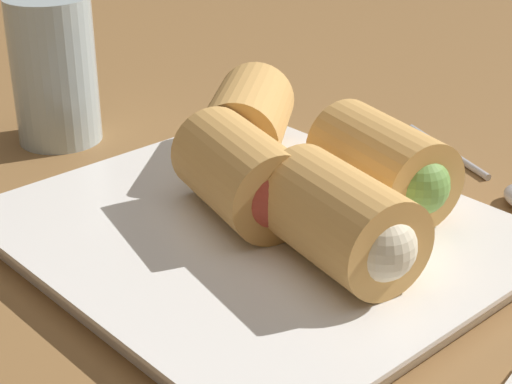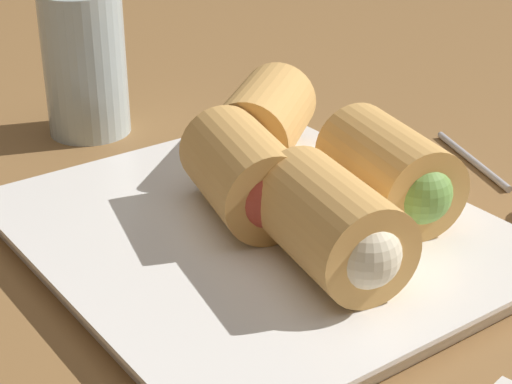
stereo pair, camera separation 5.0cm
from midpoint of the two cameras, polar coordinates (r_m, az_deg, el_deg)
The scene contains 7 objects.
table_surface at distance 49.96cm, azimuth 0.49°, elevation -5.64°, with size 180.00×140.00×2.00cm.
serving_plate at distance 50.36cm, azimuth -2.85°, elevation -3.07°, with size 27.99×24.61×1.50cm.
roll_front_left at distance 44.48cm, azimuth 2.86°, elevation -2.17°, with size 9.78×6.96×5.48cm.
roll_front_right at distance 51.09cm, azimuth 6.02°, elevation 1.64°, with size 9.81×7.17×5.48cm.
roll_back_left at distance 49.63cm, azimuth -3.57°, elevation 0.97°, with size 9.85×7.42×5.48cm.
roll_back_right at distance 57.48cm, azimuth -3.19°, elevation 4.61°, with size 9.55×10.01×5.48cm.
drinking_glass at distance 66.17cm, azimuth -15.46°, elevation 7.79°, with size 6.27×6.27×11.00cm.
Camera 1 is at (-29.44, 30.90, 27.35)cm, focal length 60.00 mm.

